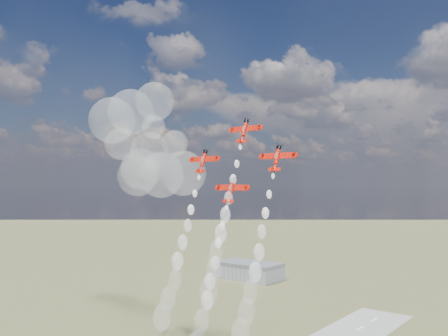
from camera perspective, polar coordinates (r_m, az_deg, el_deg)
hangar at (r=383.80m, az=3.01°, el=-12.21°), size 50.00×28.00×13.00m
plane_lead at (r=164.06m, az=2.45°, el=4.53°), size 12.41×5.50×8.52m
plane_left at (r=169.85m, az=-2.53°, el=0.87°), size 12.41×5.50×8.52m
plane_right at (r=151.45m, az=6.37°, el=1.23°), size 12.41×5.50×8.52m
plane_slot at (r=156.93m, az=0.84°, el=-2.61°), size 12.41×5.50×8.52m
smoke_trail_lead at (r=152.64m, az=-1.00°, el=-10.79°), size 5.35×19.53×48.63m
smoke_trail_left at (r=161.77m, az=-6.36°, el=-13.97°), size 5.55×20.31×48.57m
smoke_trail_right at (r=142.12m, az=2.98°, el=-15.46°), size 5.59×20.03×48.05m
smoke_trail_slot at (r=151.03m, az=-2.85°, el=-18.74°), size 5.14×19.74×48.12m
drifted_smoke_cloud at (r=226.06m, az=-9.62°, el=2.44°), size 55.28×40.26×50.91m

